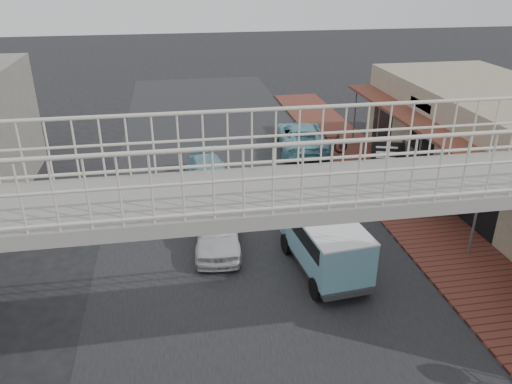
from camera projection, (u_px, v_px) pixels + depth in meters
name	position (u px, v px, depth m)	size (l,w,h in m)	color
ground	(265.00, 296.00, 14.28)	(120.00, 120.00, 0.00)	black
road_strip	(265.00, 296.00, 14.28)	(10.00, 60.00, 0.01)	black
sidewalk	(427.00, 227.00, 17.95)	(3.00, 40.00, 0.10)	brown
footbridge	(306.00, 285.00, 9.37)	(16.40, 2.40, 6.34)	gray
white_hatchback	(218.00, 230.00, 16.56)	(1.47, 3.66, 1.25)	silver
dark_sedan	(319.00, 235.00, 16.18)	(1.43, 4.09, 1.35)	black
angkot_curb	(301.00, 136.00, 25.33)	(2.27, 4.92, 1.37)	#6DB1BD
angkot_far	(209.00, 175.00, 20.90)	(1.69, 4.17, 1.21)	#68A6B5
angkot_van	(326.00, 239.00, 14.96)	(2.03, 3.86, 1.82)	black
motorcycle_near	(434.00, 202.00, 18.54)	(0.67, 1.93, 1.01)	black
motorcycle_far	(330.00, 143.00, 24.49)	(0.50, 1.76, 1.06)	black
arrow_sign	(408.00, 155.00, 17.74)	(1.77, 1.18, 2.93)	#59595B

